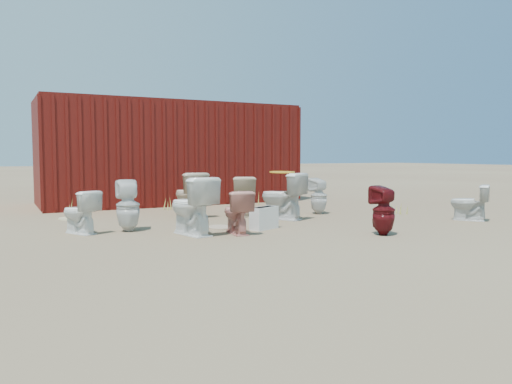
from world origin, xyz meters
name	(u,v)px	position (x,y,z in m)	size (l,w,h in m)	color
ground	(274,230)	(0.00, 0.00, 0.00)	(100.00, 100.00, 0.00)	brown
shipping_container	(169,153)	(0.00, 5.20, 1.20)	(6.00, 2.40, 2.40)	#4A0D0C
toilet_front_a	(80,212)	(-2.72, 1.00, 0.32)	(0.36, 0.63, 0.64)	white
toilet_front_pink	(237,212)	(-0.67, -0.07, 0.32)	(0.36, 0.63, 0.64)	tan
toilet_front_c	(191,206)	(-1.30, 0.14, 0.42)	(0.47, 0.83, 0.85)	white
toilet_front_maroon	(384,211)	(1.15, -1.18, 0.36)	(0.32, 0.33, 0.72)	#580F12
toilet_front_e	(469,203)	(3.60, -0.65, 0.32)	(0.36, 0.63, 0.64)	silver
toilet_back_a	(128,206)	(-2.04, 0.90, 0.39)	(0.35, 0.36, 0.79)	silver
toilet_back_beige_left	(189,195)	(-0.59, 2.17, 0.42)	(0.47, 0.82, 0.84)	beige
toilet_back_beige_right	(244,196)	(0.36, 1.80, 0.38)	(0.42, 0.74, 0.76)	beige
toilet_back_yellowlid	(282,196)	(0.76, 1.04, 0.42)	(0.47, 0.82, 0.84)	silver
toilet_back_e	(319,196)	(1.82, 1.41, 0.35)	(0.32, 0.32, 0.71)	silver
yellow_lid	(282,172)	(0.76, 1.04, 0.85)	(0.43, 0.53, 0.03)	gold
loose_tank	(264,218)	(-0.10, 0.14, 0.17)	(0.50, 0.20, 0.35)	white
loose_lid_near	(220,227)	(-0.67, 0.55, 0.01)	(0.38, 0.49, 0.02)	#C1AB8C
loose_lid_far	(70,219)	(-2.64, 2.83, 0.01)	(0.36, 0.47, 0.02)	beige
weed_clump_a	(78,210)	(-2.47, 2.93, 0.16)	(0.36, 0.36, 0.32)	#AEAC45
weed_clump_b	(250,206)	(0.79, 2.38, 0.13)	(0.32, 0.32, 0.25)	#AEAC45
weed_clump_c	(287,200)	(2.03, 2.98, 0.15)	(0.36, 0.36, 0.30)	#AEAC45
weed_clump_d	(174,204)	(-0.49, 3.44, 0.13)	(0.30, 0.30, 0.26)	#AEAC45
weed_clump_e	(257,198)	(1.53, 3.50, 0.16)	(0.34, 0.34, 0.31)	#AEAC45
weed_clump_f	(400,208)	(3.23, 0.67, 0.11)	(0.28, 0.28, 0.22)	#AEAC45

